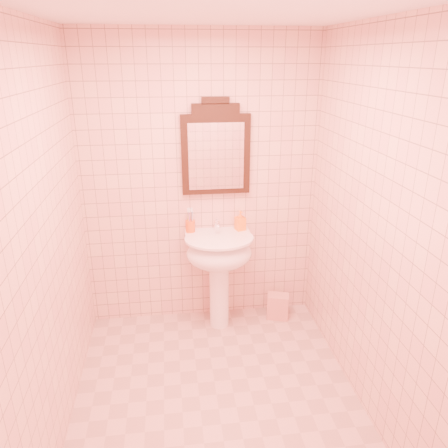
{
  "coord_description": "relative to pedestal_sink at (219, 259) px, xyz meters",
  "views": [
    {
      "loc": [
        -0.27,
        -2.48,
        2.28
      ],
      "look_at": [
        0.13,
        0.55,
        1.1
      ],
      "focal_mm": 35.0,
      "sensor_mm": 36.0,
      "label": 1
    }
  ],
  "objects": [
    {
      "name": "floor",
      "position": [
        -0.13,
        -0.87,
        -0.66
      ],
      "size": [
        2.2,
        2.2,
        0.0
      ],
      "primitive_type": "plane",
      "color": "#C89E91",
      "rests_on": "ground"
    },
    {
      "name": "pedestal_sink",
      "position": [
        0.0,
        0.0,
        0.0
      ],
      "size": [
        0.58,
        0.58,
        0.86
      ],
      "color": "white",
      "rests_on": "floor"
    },
    {
      "name": "faucet",
      "position": [
        0.0,
        0.14,
        0.26
      ],
      "size": [
        0.04,
        0.16,
        0.11
      ],
      "color": "white",
      "rests_on": "pedestal_sink"
    },
    {
      "name": "mirror",
      "position": [
        0.0,
        0.2,
        0.89
      ],
      "size": [
        0.57,
        0.06,
        0.8
      ],
      "color": "black",
      "rests_on": "back_wall"
    },
    {
      "name": "toothbrush_cup",
      "position": [
        -0.23,
        0.15,
        0.26
      ],
      "size": [
        0.08,
        0.08,
        0.19
      ],
      "rotation": [
        0.0,
        0.0,
        -0.39
      ],
      "color": "#E55313",
      "rests_on": "pedestal_sink"
    },
    {
      "name": "soap_dispenser",
      "position": [
        0.2,
        0.14,
        0.29
      ],
      "size": [
        0.1,
        0.1,
        0.17
      ],
      "primitive_type": "imported",
      "rotation": [
        0.0,
        0.0,
        0.29
      ],
      "color": "orange",
      "rests_on": "pedestal_sink"
    },
    {
      "name": "back_wall",
      "position": [
        -0.13,
        0.23,
        0.59
      ],
      "size": [
        2.0,
        0.02,
        2.5
      ],
      "primitive_type": "cube",
      "color": "beige",
      "rests_on": "floor"
    },
    {
      "name": "towel",
      "position": [
        0.55,
        0.05,
        -0.54
      ],
      "size": [
        0.22,
        0.18,
        0.24
      ],
      "primitive_type": "cube",
      "rotation": [
        0.0,
        0.0,
        -0.28
      ],
      "color": "#C6747A",
      "rests_on": "floor"
    }
  ]
}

